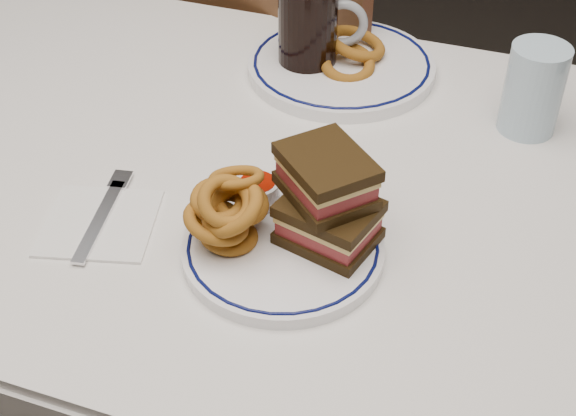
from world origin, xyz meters
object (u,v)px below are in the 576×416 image
(main_plate, at_px, (283,248))
(beer_mug, at_px, (310,25))
(far_plate, at_px, (341,66))
(reuben_sandwich, at_px, (328,200))
(chair_far, at_px, (307,86))

(main_plate, relative_size, beer_mug, 1.54)
(beer_mug, bearing_deg, far_plate, 12.91)
(reuben_sandwich, bearing_deg, far_plate, 103.94)
(chair_far, relative_size, reuben_sandwich, 6.79)
(main_plate, distance_m, reuben_sandwich, 0.08)
(beer_mug, bearing_deg, main_plate, -75.92)
(reuben_sandwich, height_order, beer_mug, beer_mug)
(beer_mug, bearing_deg, reuben_sandwich, -68.96)
(reuben_sandwich, bearing_deg, chair_far, 109.91)
(chair_far, bearing_deg, far_plate, -62.50)
(reuben_sandwich, xyz_separation_m, far_plate, (-0.10, 0.40, -0.06))
(reuben_sandwich, height_order, far_plate, reuben_sandwich)
(reuben_sandwich, distance_m, beer_mug, 0.42)
(far_plate, bearing_deg, main_plate, -82.71)
(chair_far, height_order, far_plate, chair_far)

